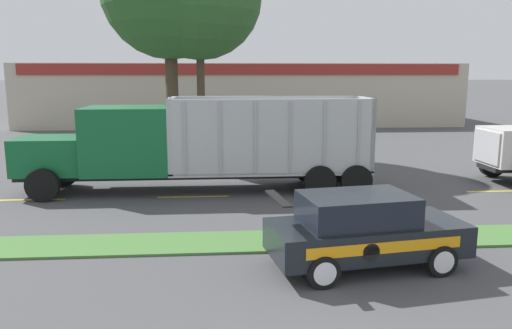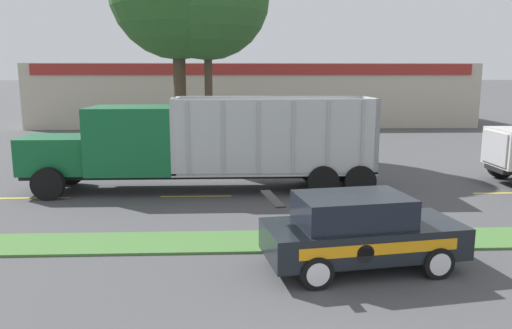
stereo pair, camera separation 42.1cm
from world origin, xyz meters
name	(u,v)px [view 2 (the right image)]	position (x,y,z in m)	size (l,w,h in m)	color
grass_verge	(290,241)	(0.00, 6.92, 0.03)	(120.00, 1.55, 0.06)	#477538
centre_line_3	(34,198)	(-8.06, 11.70, 0.00)	(2.40, 0.14, 0.01)	yellow
centre_line_4	(196,196)	(-2.66, 11.70, 0.00)	(2.40, 0.14, 0.01)	yellow
centre_line_5	(354,195)	(2.74, 11.70, 0.00)	(2.40, 0.14, 0.01)	yellow
centre_line_6	(507,193)	(8.14, 11.70, 0.00)	(2.40, 0.14, 0.01)	yellow
dump_truck_trail	(170,147)	(-3.61, 12.61, 1.57)	(12.17, 2.66, 3.34)	black
rally_car	(359,231)	(1.28, 5.19, 0.84)	(4.36, 2.35, 1.65)	black
store_building_backdrop	(252,93)	(0.17, 38.33, 2.42)	(34.10, 12.10, 4.83)	#BCB29E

